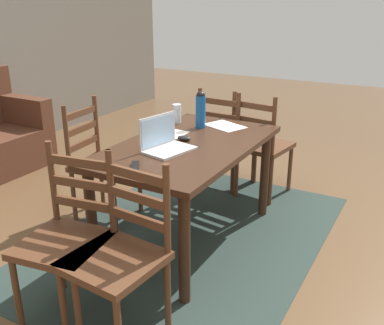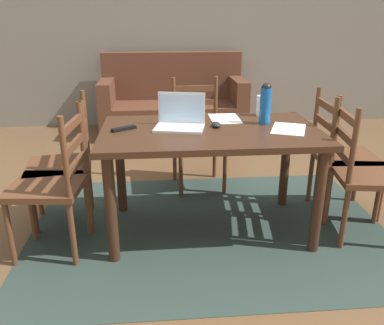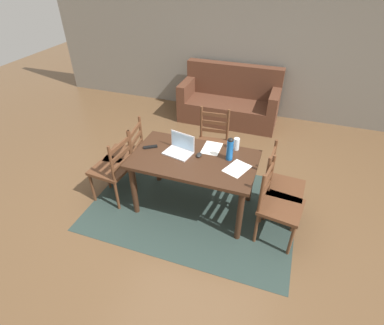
% 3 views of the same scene
% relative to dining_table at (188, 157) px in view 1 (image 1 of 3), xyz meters
% --- Properties ---
extents(ground_plane, '(14.00, 14.00, 0.00)m').
position_rel_dining_table_xyz_m(ground_plane, '(0.00, 0.00, -0.64)').
color(ground_plane, brown).
extents(area_rug, '(2.54, 1.81, 0.01)m').
position_rel_dining_table_xyz_m(area_rug, '(0.00, 0.00, -0.64)').
color(area_rug, '#283833').
rests_on(area_rug, ground).
extents(dining_table, '(1.45, 0.84, 0.75)m').
position_rel_dining_table_xyz_m(dining_table, '(0.00, 0.00, 0.00)').
color(dining_table, '#382114').
rests_on(dining_table, ground).
extents(chair_left_near, '(0.48, 0.48, 0.95)m').
position_rel_dining_table_xyz_m(chair_left_near, '(-1.02, -0.17, -0.18)').
color(chair_left_near, '#56331E').
rests_on(chair_left_near, ground).
extents(chair_right_near, '(0.50, 0.50, 0.95)m').
position_rel_dining_table_xyz_m(chair_right_near, '(1.02, -0.16, -0.18)').
color(chair_right_near, '#56331E').
rests_on(chair_right_near, ground).
extents(chair_left_far, '(0.50, 0.50, 0.95)m').
position_rel_dining_table_xyz_m(chair_left_far, '(-1.02, 0.17, -0.18)').
color(chair_left_far, '#56331E').
rests_on(chair_left_far, ground).
extents(chair_far_head, '(0.48, 0.48, 0.95)m').
position_rel_dining_table_xyz_m(chair_far_head, '(-0.00, 0.79, -0.18)').
color(chair_far_head, '#56331E').
rests_on(chair_far_head, ground).
extents(chair_right_far, '(0.47, 0.47, 0.95)m').
position_rel_dining_table_xyz_m(chair_right_far, '(1.02, 0.17, -0.18)').
color(chair_right_far, '#56331E').
rests_on(chair_right_far, ground).
extents(laptop, '(0.36, 0.28, 0.23)m').
position_rel_dining_table_xyz_m(laptop, '(-0.20, 0.07, 0.16)').
color(laptop, silver).
rests_on(laptop, dining_table).
extents(water_bottle, '(0.08, 0.08, 0.28)m').
position_rel_dining_table_xyz_m(water_bottle, '(0.39, 0.11, 0.25)').
color(water_bottle, '#145199').
rests_on(water_bottle, dining_table).
extents(drinking_glass, '(0.07, 0.07, 0.15)m').
position_rel_dining_table_xyz_m(drinking_glass, '(0.42, 0.34, 0.18)').
color(drinking_glass, silver).
rests_on(drinking_glass, dining_table).
extents(computer_mouse, '(0.07, 0.10, 0.03)m').
position_rel_dining_table_xyz_m(computer_mouse, '(0.04, 0.06, 0.12)').
color(computer_mouse, black).
rests_on(computer_mouse, dining_table).
extents(tv_remote, '(0.17, 0.13, 0.02)m').
position_rel_dining_table_xyz_m(tv_remote, '(-0.57, 0.03, 0.11)').
color(tv_remote, black).
rests_on(tv_remote, dining_table).
extents(paper_stack_left, '(0.31, 0.35, 0.00)m').
position_rel_dining_table_xyz_m(paper_stack_left, '(0.52, -0.04, 0.10)').
color(paper_stack_left, white).
rests_on(paper_stack_left, dining_table).
extents(paper_stack_right, '(0.21, 0.30, 0.00)m').
position_rel_dining_table_xyz_m(paper_stack_right, '(0.14, 0.27, 0.10)').
color(paper_stack_right, white).
rests_on(paper_stack_right, dining_table).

